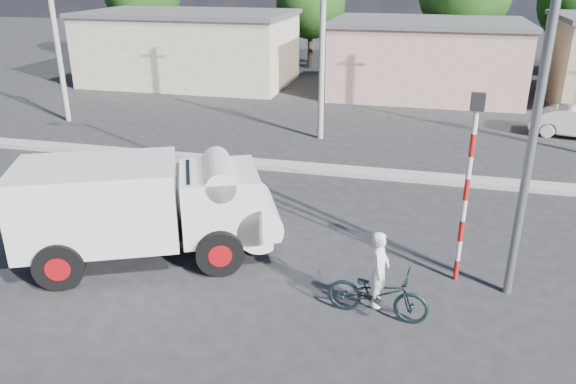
% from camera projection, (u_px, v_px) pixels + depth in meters
% --- Properties ---
extents(ground_plane, '(120.00, 120.00, 0.00)m').
position_uv_depth(ground_plane, '(307.00, 295.00, 12.39)').
color(ground_plane, '#262628').
rests_on(ground_plane, ground).
extents(median, '(40.00, 0.80, 0.16)m').
position_uv_depth(median, '(355.00, 172.00, 19.56)').
color(median, '#99968E').
rests_on(median, ground).
extents(truck, '(6.46, 4.46, 2.52)m').
position_uv_depth(truck, '(150.00, 206.00, 13.45)').
color(truck, black).
rests_on(truck, ground).
extents(bicycle, '(2.17, 0.96, 1.10)m').
position_uv_depth(bicycle, '(378.00, 293.00, 11.47)').
color(bicycle, '#18282A').
rests_on(bicycle, ground).
extents(cyclist, '(0.45, 0.63, 1.62)m').
position_uv_depth(cyclist, '(378.00, 282.00, 11.37)').
color(cyclist, white).
rests_on(cyclist, ground).
extents(traffic_pole, '(0.28, 0.18, 4.36)m').
position_uv_depth(traffic_pole, '(468.00, 175.00, 12.05)').
color(traffic_pole, red).
rests_on(traffic_pole, ground).
extents(streetlight, '(2.34, 0.22, 9.00)m').
position_uv_depth(streetlight, '(536.00, 67.00, 10.68)').
color(streetlight, slate).
rests_on(streetlight, ground).
extents(building_row, '(37.80, 7.30, 4.44)m').
position_uv_depth(building_row, '(410.00, 55.00, 31.14)').
color(building_row, '#C7B796').
rests_on(building_row, ground).
extents(utility_poles, '(35.40, 0.24, 8.00)m').
position_uv_depth(utility_poles, '(461.00, 43.00, 20.93)').
color(utility_poles, '#99968E').
rests_on(utility_poles, ground).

